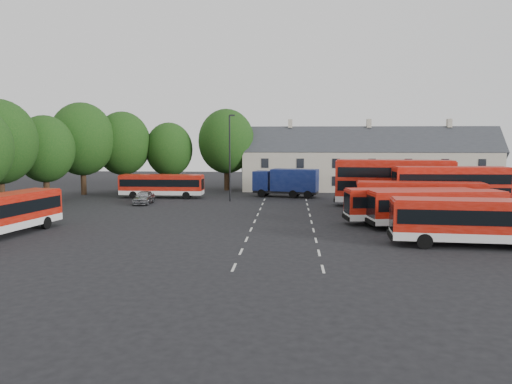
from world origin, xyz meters
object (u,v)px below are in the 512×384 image
box_truck (287,181)px  lamppost (230,155)px  bus_west (1,212)px  bus_dd_south (451,186)px  bus_row_a (479,219)px  silver_car (144,197)px

box_truck → lamppost: 8.86m
bus_west → lamppost: lamppost is taller
bus_dd_south → bus_row_a: bearing=-102.7°
silver_car → bus_row_a: bearing=-36.8°
box_truck → bus_west: bearing=-114.8°
bus_dd_south → bus_west: size_ratio=0.98×
bus_row_a → bus_west: size_ratio=1.02×
bus_dd_south → lamppost: lamppost is taller
bus_row_a → lamppost: size_ratio=1.15×
bus_dd_south → lamppost: 24.15m
silver_car → lamppost: (9.38, 3.07, 4.63)m
bus_row_a → lamppost: bearing=134.4°
bus_row_a → silver_car: bus_row_a is taller
bus_row_a → bus_dd_south: 16.63m
bus_row_a → silver_car: 35.63m
box_truck → lamppost: size_ratio=0.83×
bus_row_a → bus_west: (-34.00, 1.27, -0.05)m
silver_car → lamppost: size_ratio=0.43×
bus_dd_south → lamppost: (-22.83, 7.36, 2.78)m
box_truck → lamppost: (-6.55, -4.91, 3.40)m
bus_west → box_truck: size_ratio=1.35×
silver_car → lamppost: lamppost is taller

